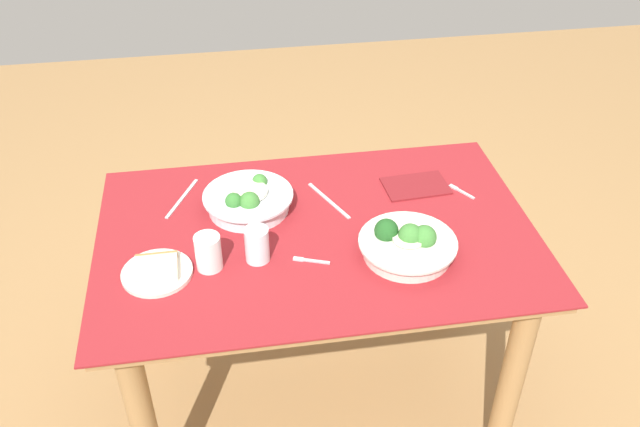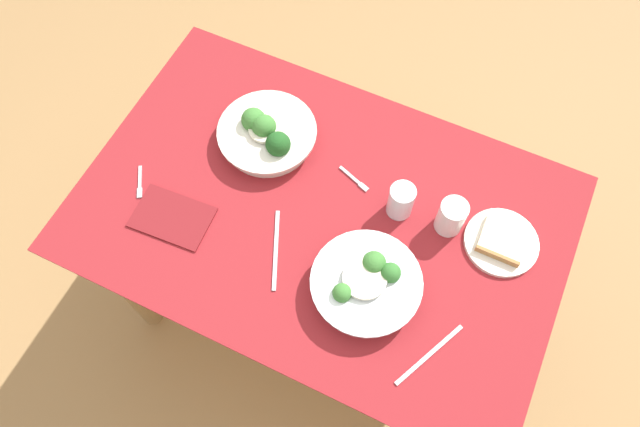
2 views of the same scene
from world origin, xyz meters
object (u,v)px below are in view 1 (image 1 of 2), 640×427
fork_by_far_bowl (461,191)px  table_knife_left (329,201)px  broccoli_bowl_far (407,244)px  table_knife_right (182,198)px  water_glass_side (257,245)px  fork_by_near_bowl (310,260)px  bread_side_plate (157,271)px  water_glass_center (208,252)px  napkin_folded_upper (416,186)px  broccoli_bowl_near (248,201)px

fork_by_far_bowl → table_knife_left: bearing=56.3°
broccoli_bowl_far → table_knife_right: (0.60, -0.36, -0.03)m
water_glass_side → fork_by_near_bowl: (-0.13, 0.03, -0.05)m
bread_side_plate → water_glass_center: size_ratio=1.86×
water_glass_side → table_knife_left: water_glass_side is taller
water_glass_side → napkin_folded_upper: bearing=-152.5°
broccoli_bowl_near → bread_side_plate: bearing=43.9°
table_knife_left → table_knife_right: (0.43, -0.08, 0.00)m
bread_side_plate → table_knife_left: 0.56m
water_glass_center → water_glass_side: bearing=-174.7°
water_glass_side → napkin_folded_upper: (-0.51, -0.26, -0.05)m
fork_by_far_bowl → table_knife_right: size_ratio=0.42×
fork_by_near_bowl → broccoli_bowl_near: bearing=-41.2°
water_glass_center → table_knife_right: (0.07, -0.32, -0.05)m
napkin_folded_upper → table_knife_left: bearing=6.8°
napkin_folded_upper → water_glass_center: bearing=23.5°
broccoli_bowl_far → napkin_folded_upper: broccoli_bowl_far is taller
bread_side_plate → table_knife_right: bearing=-100.7°
table_knife_left → bread_side_plate: bearing=-87.5°
water_glass_center → napkin_folded_upper: (-0.64, -0.28, -0.05)m
table_knife_left → fork_by_near_bowl: bearing=-44.7°
fork_by_far_bowl → napkin_folded_upper: napkin_folded_upper is taller
water_glass_center → table_knife_right: water_glass_center is taller
napkin_folded_upper → fork_by_far_bowl: bearing=159.6°
broccoli_bowl_near → table_knife_right: bearing=-23.9°
table_knife_left → table_knife_right: size_ratio=1.03×
broccoli_bowl_far → table_knife_right: broccoli_bowl_far is taller
broccoli_bowl_near → water_glass_center: water_glass_center is taller
broccoli_bowl_near → table_knife_right: broccoli_bowl_near is taller
broccoli_bowl_far → table_knife_right: bearing=-30.8°
table_knife_left → water_glass_side: bearing=-69.4°
broccoli_bowl_far → fork_by_far_bowl: bearing=-132.6°
table_knife_right → broccoli_bowl_near: bearing=-88.5°
fork_by_far_bowl → water_glass_center: bearing=75.1°
water_glass_center → fork_by_near_bowl: bearing=175.8°
broccoli_bowl_near → water_glass_center: (0.12, 0.24, 0.02)m
broccoli_bowl_near → table_knife_left: bearing=-178.8°
broccoli_bowl_near → bread_side_plate: (0.26, 0.25, -0.02)m
water_glass_side → fork_by_far_bowl: bearing=-161.1°
water_glass_center → table_knife_right: bearing=-77.3°
fork_by_far_bowl → table_knife_right: same height
table_knife_left → napkin_folded_upper: 0.28m
broccoli_bowl_near → water_glass_side: water_glass_side is taller
water_glass_side → table_knife_right: bearing=-57.4°
broccoli_bowl_near → fork_by_far_bowl: broccoli_bowl_near is taller
bread_side_plate → table_knife_left: size_ratio=0.87×
broccoli_bowl_near → napkin_folded_upper: broccoli_bowl_near is taller
water_glass_side → napkin_folded_upper: 0.58m
table_knife_right → broccoli_bowl_far: bearing=-95.4°
water_glass_side → fork_by_near_bowl: water_glass_side is taller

